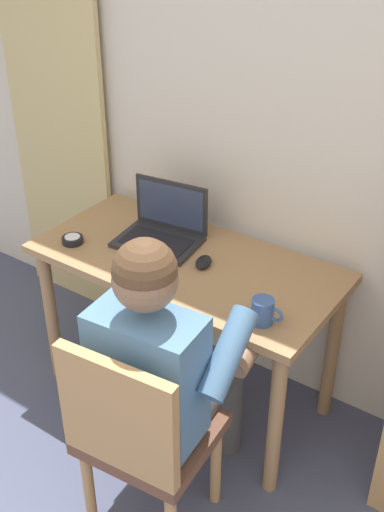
{
  "coord_description": "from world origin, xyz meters",
  "views": [
    {
      "loc": [
        0.88,
        0.03,
        2.09
      ],
      "look_at": [
        -0.3,
        1.72,
        0.82
      ],
      "focal_mm": 44.97,
      "sensor_mm": 36.0,
      "label": 1
    }
  ],
  "objects_px": {
    "desk_clock": "(73,240)",
    "chair": "(140,434)",
    "desk": "(186,281)",
    "laptop": "(162,229)",
    "computer_mouse": "(204,262)",
    "coffee_mug": "(263,311)",
    "person_seated": "(168,360)"
  },
  "relations": [
    {
      "from": "laptop",
      "to": "desk",
      "type": "bearing_deg",
      "value": -23.05
    },
    {
      "from": "desk",
      "to": "laptop",
      "type": "height_order",
      "value": "laptop"
    },
    {
      "from": "desk",
      "to": "desk_clock",
      "type": "distance_m",
      "value": 0.51
    },
    {
      "from": "desk",
      "to": "computer_mouse",
      "type": "relative_size",
      "value": 12.63
    },
    {
      "from": "desk",
      "to": "desk_clock",
      "type": "xyz_separation_m",
      "value": [
        -0.47,
        -0.17,
        0.12
      ]
    },
    {
      "from": "laptop",
      "to": "computer_mouse",
      "type": "relative_size",
      "value": 3.7
    },
    {
      "from": "laptop",
      "to": "chair",
      "type": "bearing_deg",
      "value": -58.33
    },
    {
      "from": "computer_mouse",
      "to": "desk",
      "type": "bearing_deg",
      "value": 163.38
    },
    {
      "from": "laptop",
      "to": "desk_clock",
      "type": "bearing_deg",
      "value": -140.83
    },
    {
      "from": "desk_clock",
      "to": "person_seated",
      "type": "bearing_deg",
      "value": -23.35
    },
    {
      "from": "computer_mouse",
      "to": "coffee_mug",
      "type": "height_order",
      "value": "coffee_mug"
    },
    {
      "from": "chair",
      "to": "coffee_mug",
      "type": "bearing_deg",
      "value": 69.18
    },
    {
      "from": "chair",
      "to": "laptop",
      "type": "relative_size",
      "value": 2.33
    },
    {
      "from": "chair",
      "to": "coffee_mug",
      "type": "distance_m",
      "value": 0.58
    },
    {
      "from": "coffee_mug",
      "to": "desk",
      "type": "bearing_deg",
      "value": 157.69
    },
    {
      "from": "desk_clock",
      "to": "chair",
      "type": "bearing_deg",
      "value": -33.62
    },
    {
      "from": "computer_mouse",
      "to": "coffee_mug",
      "type": "bearing_deg",
      "value": -43.82
    },
    {
      "from": "laptop",
      "to": "coffee_mug",
      "type": "height_order",
      "value": "laptop"
    },
    {
      "from": "laptop",
      "to": "computer_mouse",
      "type": "xyz_separation_m",
      "value": [
        0.26,
        -0.07,
        -0.04
      ]
    },
    {
      "from": "laptop",
      "to": "desk_clock",
      "type": "height_order",
      "value": "laptop"
    },
    {
      "from": "desk_clock",
      "to": "coffee_mug",
      "type": "height_order",
      "value": "coffee_mug"
    },
    {
      "from": "computer_mouse",
      "to": "desk_clock",
      "type": "relative_size",
      "value": 1.11
    },
    {
      "from": "person_seated",
      "to": "coffee_mug",
      "type": "bearing_deg",
      "value": 56.35
    },
    {
      "from": "computer_mouse",
      "to": "desk_clock",
      "type": "distance_m",
      "value": 0.58
    },
    {
      "from": "desk",
      "to": "laptop",
      "type": "bearing_deg",
      "value": 156.95
    },
    {
      "from": "desk",
      "to": "person_seated",
      "type": "height_order",
      "value": "person_seated"
    },
    {
      "from": "person_seated",
      "to": "desk",
      "type": "bearing_deg",
      "value": 118.93
    },
    {
      "from": "laptop",
      "to": "coffee_mug",
      "type": "relative_size",
      "value": 3.09
    },
    {
      "from": "chair",
      "to": "person_seated",
      "type": "relative_size",
      "value": 0.73
    },
    {
      "from": "coffee_mug",
      "to": "laptop",
      "type": "bearing_deg",
      "value": 157.49
    },
    {
      "from": "desk",
      "to": "chair",
      "type": "bearing_deg",
      "value": -67.01
    },
    {
      "from": "laptop",
      "to": "person_seated",
      "type": "bearing_deg",
      "value": -51.67
    }
  ]
}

